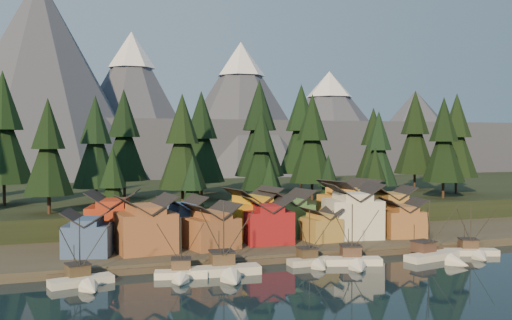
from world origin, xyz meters
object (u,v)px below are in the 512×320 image
object	(u,v)px
house_front_0	(88,232)
house_back_0	(113,216)
boat_0	(83,272)
boat_2	(226,261)
boat_1	(181,266)
boat_5	(438,249)
boat_4	(354,253)
house_back_1	(182,218)
house_front_1	(146,222)
boat_3	(313,254)
boat_6	(474,246)

from	to	relation	value
house_front_0	house_back_0	bearing A→B (deg)	76.05
boat_0	boat_2	distance (m)	21.16
boat_1	boat_5	size ratio (longest dim) A/B	0.85
boat_4	boat_2	bearing A→B (deg)	-162.86
house_back_1	house_back_0	bearing A→B (deg)	162.49
house_back_1	boat_1	bearing A→B (deg)	-113.72
boat_2	house_back_1	size ratio (longest dim) A/B	1.38
house_front_1	boat_4	bearing A→B (deg)	-32.37
boat_1	house_back_0	world-z (taller)	house_back_0
house_front_0	boat_1	bearing A→B (deg)	-35.48
boat_2	house_back_0	bearing A→B (deg)	124.08
boat_4	boat_5	world-z (taller)	boat_5
boat_3	house_back_0	world-z (taller)	house_back_0
boat_2	house_front_1	size ratio (longest dim) A/B	1.21
boat_2	boat_5	world-z (taller)	boat_2
boat_4	house_back_1	bearing A→B (deg)	152.56
boat_0	boat_6	bearing A→B (deg)	-14.94
boat_4	house_back_1	size ratio (longest dim) A/B	1.24
boat_5	boat_6	xyz separation A→B (m)	(8.88, 1.39, -0.21)
boat_0	house_front_1	xyz separation A→B (m)	(11.08, 14.89, 4.63)
boat_6	house_back_0	world-z (taller)	house_back_0
house_front_0	boat_4	bearing A→B (deg)	-6.08
boat_0	boat_2	xyz separation A→B (m)	(21.14, -1.00, 0.28)
boat_1	boat_6	world-z (taller)	boat_6
boat_0	boat_3	world-z (taller)	boat_0
boat_0	house_back_0	bearing A→B (deg)	61.00
boat_1	boat_4	bearing A→B (deg)	11.59
house_back_0	house_back_1	distance (m)	12.92
boat_0	boat_6	size ratio (longest dim) A/B	1.05
boat_5	house_front_0	world-z (taller)	boat_5
boat_3	house_back_1	bearing A→B (deg)	129.00
boat_1	house_front_1	world-z (taller)	house_front_1
boat_1	boat_5	bearing A→B (deg)	10.29
boat_1	house_back_1	world-z (taller)	house_back_1
boat_0	boat_1	world-z (taller)	boat_0
boat_3	boat_6	size ratio (longest dim) A/B	0.98
boat_0	house_front_0	world-z (taller)	boat_0
boat_5	house_back_0	bearing A→B (deg)	141.39
boat_4	house_back_0	world-z (taller)	house_back_0
house_front_0	house_back_0	distance (m)	10.45
boat_1	boat_4	size ratio (longest dim) A/B	0.91
house_front_0	boat_3	bearing A→B (deg)	-6.23
boat_3	boat_5	size ratio (longest dim) A/B	0.84
house_front_1	boat_0	bearing A→B (deg)	-132.82
boat_2	boat_3	size ratio (longest dim) A/B	1.24
boat_3	house_front_0	world-z (taller)	house_front_0
house_back_0	house_front_1	bearing A→B (deg)	-49.36
boat_6	boat_2	bearing A→B (deg)	-160.49
boat_1	boat_5	distance (m)	44.86
boat_2	boat_4	distance (m)	22.22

